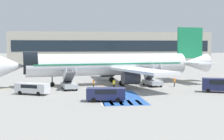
{
  "coord_description": "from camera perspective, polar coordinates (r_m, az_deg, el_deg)",
  "views": [
    {
      "loc": [
        -6.13,
        -59.77,
        7.23
      ],
      "look_at": [
        0.45,
        -3.17,
        2.98
      ],
      "focal_mm": 50.0,
      "sensor_mm": 36.0,
      "label": 1
    }
  ],
  "objects": [
    {
      "name": "apron_walkway_bar_2",
      "position": [
        40.6,
        1.56,
        -5.99
      ],
      "size": [
        0.44,
        3.6,
        0.01
      ],
      "primitive_type": "cube",
      "color": "silver",
      "rests_on": "ground_plane"
    },
    {
      "name": "traffic_cone_0",
      "position": [
        54.7,
        -1.77,
        -3.03
      ],
      "size": [
        0.51,
        0.51,
        0.56
      ],
      "color": "orange",
      "rests_on": "ground_plane"
    },
    {
      "name": "apron_leadline_yellow",
      "position": [
        59.92,
        -0.55,
        -2.66
      ],
      "size": [
        73.53,
        14.4,
        0.01
      ],
      "primitive_type": "cube",
      "rotation": [
        0.0,
        0.0,
        1.76
      ],
      "color": "gold",
      "rests_on": "ground_plane"
    },
    {
      "name": "apron_walkway_bar_0",
      "position": [
        40.33,
        -1.84,
        -6.06
      ],
      "size": [
        0.44,
        3.6,
        0.01
      ],
      "primitive_type": "cube",
      "color": "silver",
      "rests_on": "ground_plane"
    },
    {
      "name": "boarding_stairs_aft",
      "position": [
        58.02,
        7.36,
        -1.91
      ],
      "size": [
        3.07,
        5.5,
        4.26
      ],
      "rotation": [
        0.0,
        0.0,
        0.19
      ],
      "color": "#ADB2BA",
      "rests_on": "ground_plane"
    },
    {
      "name": "apron_walkway_bar_3",
      "position": [
        40.79,
        3.24,
        -5.95
      ],
      "size": [
        0.44,
        3.6,
        0.01
      ],
      "primitive_type": "cube",
      "color": "silver",
      "rests_on": "ground_plane"
    },
    {
      "name": "fuel_tanker",
      "position": [
        81.39,
        2.17,
        0.34
      ],
      "size": [
        9.29,
        3.66,
        3.32
      ],
      "rotation": [
        0.0,
        0.0,
        1.71
      ],
      "color": "#38383D",
      "rests_on": "ground_plane"
    },
    {
      "name": "terminal_building",
      "position": [
        142.71,
        -0.13,
        4.14
      ],
      "size": [
        90.28,
        12.1,
        13.82
      ],
      "color": "#B2AD9E",
      "rests_on": "ground_plane"
    },
    {
      "name": "service_van_1",
      "position": [
        52.25,
        18.7,
        -2.44
      ],
      "size": [
        5.05,
        3.52,
        2.24
      ],
      "rotation": [
        0.0,
        0.0,
        1.21
      ],
      "color": "#1E234C",
      "rests_on": "ground_plane"
    },
    {
      "name": "service_van_3",
      "position": [
        41.37,
        -1.13,
        -4.25
      ],
      "size": [
        5.26,
        2.46,
        1.8
      ],
      "rotation": [
        0.0,
        0.0,
        1.46
      ],
      "color": "#1E234C",
      "rests_on": "ground_plane"
    },
    {
      "name": "apron_walkway_bar_1",
      "position": [
        40.45,
        -0.13,
        -6.02
      ],
      "size": [
        0.44,
        3.6,
        0.01
      ],
      "primitive_type": "cube",
      "color": "silver",
      "rests_on": "ground_plane"
    },
    {
      "name": "apron_walkway_bar_4",
      "position": [
        41.01,
        4.9,
        -5.9
      ],
      "size": [
        0.44,
        3.6,
        0.01
      ],
      "primitive_type": "cube",
      "color": "silver",
      "rests_on": "ground_plane"
    },
    {
      "name": "ground_plane",
      "position": [
        60.52,
        -0.77,
        -2.6
      ],
      "size": [
        600.0,
        600.0,
        0.0
      ],
      "primitive_type": "plane",
      "color": "gray"
    },
    {
      "name": "airliner",
      "position": [
        59.77,
        0.02,
        1.01
      ],
      "size": [
        41.45,
        32.11,
        11.22
      ],
      "rotation": [
        0.0,
        0.0,
        1.76
      ],
      "color": "silver",
      "rests_on": "ground_plane"
    },
    {
      "name": "ground_crew_0",
      "position": [
        53.38,
        -3.4,
        -2.47
      ],
      "size": [
        0.25,
        0.44,
        1.7
      ],
      "rotation": [
        0.0,
        0.0,
        1.61
      ],
      "color": "black",
      "rests_on": "ground_plane"
    },
    {
      "name": "apron_stand_patch_blue",
      "position": [
        44.95,
        1.52,
        -4.99
      ],
      "size": [
        5.88,
        13.32,
        0.01
      ],
      "primitive_type": "cube",
      "color": "#2856A8",
      "rests_on": "ground_plane"
    },
    {
      "name": "ground_crew_1",
      "position": [
        57.69,
        11.33,
        -2.07
      ],
      "size": [
        0.46,
        0.47,
        1.65
      ],
      "rotation": [
        0.0,
        0.0,
        0.85
      ],
      "color": "#2D2D33",
      "rests_on": "ground_plane"
    },
    {
      "name": "ground_crew_2",
      "position": [
        53.77,
        0.37,
        -2.46
      ],
      "size": [
        0.46,
        0.29,
        1.62
      ],
      "rotation": [
        0.0,
        0.0,
        6.14
      ],
      "color": "black",
      "rests_on": "ground_plane"
    },
    {
      "name": "service_van_0",
      "position": [
        48.67,
        -14.37,
        -3.14
      ],
      "size": [
        5.44,
        3.88,
        1.74
      ],
      "rotation": [
        0.0,
        0.0,
        4.26
      ],
      "color": "silver",
      "rests_on": "ground_plane"
    },
    {
      "name": "boarding_stairs_forward",
      "position": [
        53.42,
        -7.83,
        -2.49
      ],
      "size": [
        3.07,
        5.5,
        3.96
      ],
      "rotation": [
        0.0,
        0.0,
        0.19
      ],
      "color": "#ADB2BA",
      "rests_on": "ground_plane"
    }
  ]
}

